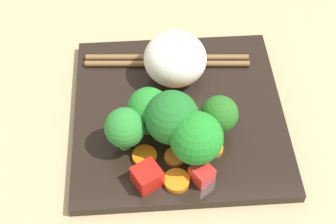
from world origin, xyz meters
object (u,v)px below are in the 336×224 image
object	(u,v)px
rice_mound	(179,59)
carrot_slice_5	(175,157)
square_plate	(179,114)
broccoli_floret_1	(196,139)
chopstick_pair	(167,61)

from	to	relation	value
rice_mound	carrot_slice_5	bearing A→B (deg)	-96.71
rice_mound	carrot_slice_5	size ratio (longest dim) A/B	3.22
square_plate	rice_mound	world-z (taller)	rice_mound
rice_mound	broccoli_floret_1	distance (cm)	12.64
square_plate	rice_mound	size ratio (longest dim) A/B	3.24
square_plate	broccoli_floret_1	world-z (taller)	broccoli_floret_1
chopstick_pair	broccoli_floret_1	bearing A→B (deg)	101.42
rice_mound	carrot_slice_5	xyz separation A→B (cm)	(-1.42, -12.06, -2.88)
carrot_slice_5	chopstick_pair	distance (cm)	14.51
rice_mound	square_plate	bearing A→B (deg)	-94.29
square_plate	carrot_slice_5	world-z (taller)	carrot_slice_5
square_plate	rice_mound	xyz separation A→B (cm)	(0.41, 5.48, 3.74)
rice_mound	broccoli_floret_1	xyz separation A→B (cm)	(0.67, -12.58, 1.06)
square_plate	chopstick_pair	distance (cm)	8.03
rice_mound	broccoli_floret_1	bearing A→B (deg)	-86.95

